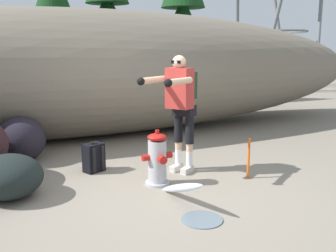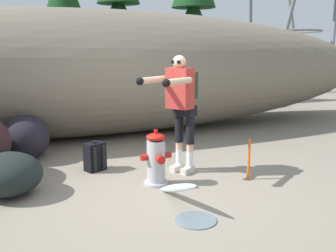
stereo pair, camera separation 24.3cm
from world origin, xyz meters
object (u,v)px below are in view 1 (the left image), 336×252
object	(u,v)px
fire_hydrant	(157,160)
boulder_small	(21,139)
spare_backpack	(93,158)
survey_stake	(249,158)
boulder_mid	(8,176)
utility_worker	(180,99)

from	to	relation	value
fire_hydrant	boulder_small	bearing A→B (deg)	129.43
spare_backpack	survey_stake	world-z (taller)	survey_stake
boulder_mid	boulder_small	distance (m)	1.63
survey_stake	utility_worker	bearing A→B (deg)	140.63
utility_worker	boulder_small	bearing A→B (deg)	-69.42
fire_hydrant	boulder_small	xyz separation A→B (m)	(-1.63, 1.98, 0.02)
spare_backpack	utility_worker	bearing A→B (deg)	-140.69
utility_worker	spare_backpack	size ratio (longest dim) A/B	3.77
boulder_small	survey_stake	size ratio (longest dim) A/B	1.60
boulder_mid	utility_worker	bearing A→B (deg)	-1.35
spare_backpack	survey_stake	xyz separation A→B (m)	(1.97, -1.27, 0.08)
survey_stake	boulder_small	bearing A→B (deg)	141.80
boulder_mid	survey_stake	size ratio (longest dim) A/B	1.54
spare_backpack	boulder_small	xyz separation A→B (m)	(-0.96, 1.04, 0.16)
fire_hydrant	boulder_mid	size ratio (longest dim) A/B	0.84
utility_worker	spare_backpack	bearing A→B (deg)	-59.38
utility_worker	boulder_mid	world-z (taller)	utility_worker
spare_backpack	boulder_mid	world-z (taller)	boulder_mid
boulder_small	survey_stake	bearing A→B (deg)	-38.20
spare_backpack	boulder_small	distance (m)	1.43
utility_worker	fire_hydrant	bearing A→B (deg)	0.30
utility_worker	boulder_small	xyz separation A→B (m)	(-2.14, 1.66, -0.75)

